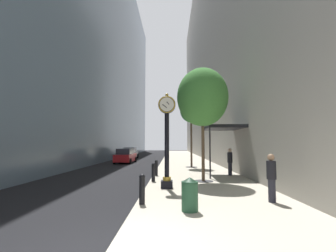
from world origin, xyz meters
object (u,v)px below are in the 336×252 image
bollard_nearest (142,188)px  pedestrian_by_clock (230,161)px  bollard_fourth (156,167)px  car_grey_near (130,153)px  street_clock (167,135)px  bollard_third (153,172)px  trash_bin (190,194)px  pedestrian_walking (271,176)px  car_red_mid (125,156)px  street_tree_mid_near (191,110)px  street_tree_near (202,97)px

bollard_nearest → pedestrian_by_clock: pedestrian_by_clock is taller
bollard_fourth → car_grey_near: car_grey_near is taller
pedestrian_by_clock → street_clock: bearing=-131.2°
bollard_third → bollard_fourth: bearing=90.0°
bollard_third → trash_bin: size_ratio=0.99×
pedestrian_by_clock → pedestrian_walking: bearing=-92.1°
bollard_fourth → trash_bin: size_ratio=0.99×
trash_bin → pedestrian_by_clock: (3.33, 8.69, 0.42)m
street_clock → car_red_mid: size_ratio=0.99×
bollard_fourth → street_tree_mid_near: size_ratio=0.16×
street_clock → car_red_mid: street_clock is taller
bollard_nearest → car_grey_near: bearing=100.7°
bollard_fourth → car_red_mid: bearing=109.9°
trash_bin → pedestrian_by_clock: pedestrian_by_clock is taller
bollard_nearest → bollard_fourth: bearing=90.0°
pedestrian_walking → bollard_fourth: bearing=122.5°
trash_bin → street_tree_near: bearing=78.8°
street_tree_near → pedestrian_walking: 6.49m
bollard_nearest → street_tree_mid_near: size_ratio=0.16×
bollard_third → street_tree_near: bearing=2.3°
bollard_nearest → car_red_mid: (-4.43, 19.89, 0.14)m
street_clock → car_red_mid: bearing=107.3°
trash_bin → pedestrian_by_clock: 9.32m
pedestrian_walking → pedestrian_by_clock: bearing=87.9°
bollard_third → street_tree_near: 5.09m
street_clock → street_tree_mid_near: 10.98m
street_tree_mid_near → trash_bin: size_ratio=6.12×
bollard_nearest → bollard_third: (0.00, 5.11, 0.00)m
trash_bin → pedestrian_walking: 3.32m
street_clock → street_tree_near: (2.01, 2.13, 2.27)m
bollard_third → street_tree_mid_near: street_tree_mid_near is taller
street_tree_near → bollard_nearest: bearing=-118.3°
street_tree_near → pedestrian_by_clock: street_tree_near is taller
pedestrian_by_clock → car_red_mid: (-9.37, 12.07, -0.28)m
trash_bin → street_clock: bearing=101.5°
trash_bin → car_grey_near: (-6.94, 29.22, 0.14)m
trash_bin → bollard_nearest: bearing=151.6°
street_clock → trash_bin: size_ratio=4.36×
street_clock → bollard_nearest: bearing=-104.6°
street_clock → car_grey_near: street_clock is taller
street_tree_mid_near → car_grey_near: (-8.15, 14.81, -4.51)m
street_clock → pedestrian_by_clock: size_ratio=2.55×
bollard_nearest → trash_bin: (1.61, -0.87, -0.01)m
bollard_nearest → car_grey_near: (-5.33, 28.35, 0.14)m
trash_bin → pedestrian_by_clock: bearing=69.0°
trash_bin → car_red_mid: bearing=106.2°
street_clock → bollard_nearest: 3.75m
pedestrian_walking → bollard_nearest: bearing=-175.7°
street_tree_mid_near → street_clock: bearing=-100.9°
street_tree_near → street_clock: bearing=-133.3°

